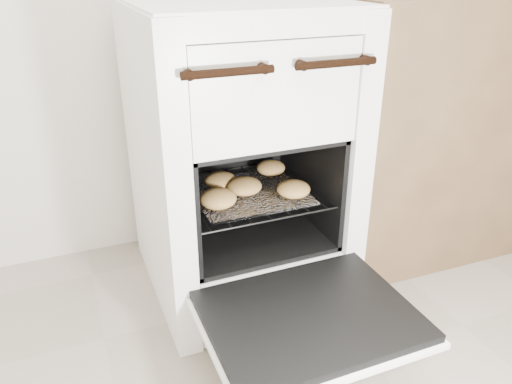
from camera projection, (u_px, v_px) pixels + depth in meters
stove at (239, 160)px, 1.53m from camera, size 0.58×0.64×0.89m
oven_door at (309, 318)px, 1.23m from camera, size 0.52×0.41×0.04m
oven_rack at (246, 192)px, 1.52m from camera, size 0.42×0.41×0.01m
foil_sheet at (249, 193)px, 1.50m from camera, size 0.33×0.29×0.01m
baked_rolls at (248, 185)px, 1.48m from camera, size 0.36×0.29×0.05m
counter at (427, 122)px, 1.84m from camera, size 0.91×0.61×0.90m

